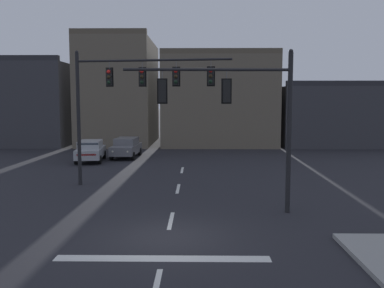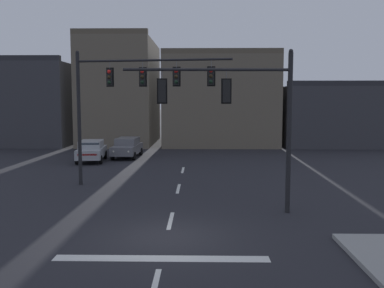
{
  "view_description": "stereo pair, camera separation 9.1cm",
  "coord_description": "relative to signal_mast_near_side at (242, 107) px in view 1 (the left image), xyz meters",
  "views": [
    {
      "loc": [
        1.04,
        -14.19,
        4.67
      ],
      "look_at": [
        0.79,
        4.57,
        2.73
      ],
      "focal_mm": 39.94,
      "sensor_mm": 36.0,
      "label": 1
    },
    {
      "loc": [
        1.13,
        -14.19,
        4.67
      ],
      "look_at": [
        0.79,
        4.57,
        2.73
      ],
      "focal_mm": 39.94,
      "sensor_mm": 36.0,
      "label": 2
    }
  ],
  "objects": [
    {
      "name": "ground_plane",
      "position": [
        -2.82,
        -3.22,
        -4.39
      ],
      "size": [
        400.0,
        400.0,
        0.0
      ],
      "primitive_type": "plane",
      "color": "#232328"
    },
    {
      "name": "stop_bar_paint",
      "position": [
        -2.82,
        -5.22,
        -4.38
      ],
      "size": [
        6.4,
        0.5,
        0.01
      ],
      "primitive_type": "cube",
      "color": "silver",
      "rests_on": "ground"
    },
    {
      "name": "signal_mast_far_side",
      "position": [
        -5.46,
        5.34,
        0.83
      ],
      "size": [
        8.37,
        1.39,
        7.32
      ],
      "color": "black",
      "rests_on": "ground"
    },
    {
      "name": "signal_mast_near_side",
      "position": [
        0.0,
        0.0,
        0.0
      ],
      "size": [
        6.83,
        0.46,
        6.71
      ],
      "color": "black",
      "rests_on": "ground"
    },
    {
      "name": "building_row",
      "position": [
        -3.98,
        28.64,
        -0.03
      ],
      "size": [
        43.56,
        12.44,
        11.31
      ],
      "color": "#38383D",
      "rests_on": "ground"
    },
    {
      "name": "lane_centreline",
      "position": [
        -2.82,
        -1.22,
        -4.38
      ],
      "size": [
        0.16,
        26.4,
        0.01
      ],
      "color": "silver",
      "rests_on": "ground"
    },
    {
      "name": "car_lot_middle",
      "position": [
        -9.94,
        14.71,
        -3.53
      ],
      "size": [
        2.27,
        4.59,
        1.61
      ],
      "color": "#9EA0A5",
      "rests_on": "ground"
    },
    {
      "name": "car_lot_nearside",
      "position": [
        -7.6,
        17.01,
        -3.53
      ],
      "size": [
        2.09,
        4.53,
        1.61
      ],
      "color": "slate",
      "rests_on": "ground"
    }
  ]
}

